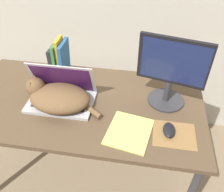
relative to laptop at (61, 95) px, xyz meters
name	(u,v)px	position (x,y,z in m)	size (l,w,h in m)	color
desk	(83,110)	(0.12, 0.01, -0.12)	(1.45, 0.74, 0.75)	brown
laptop	(61,95)	(0.00, 0.00, 0.00)	(0.39, 0.24, 0.24)	#B7B7BC
cat	(57,97)	(-0.01, -0.04, 0.02)	(0.47, 0.26, 0.15)	brown
external_monitor	(171,71)	(0.61, 0.10, 0.17)	(0.38, 0.22, 0.41)	#333338
mousepad	(174,135)	(0.66, -0.16, -0.05)	(0.22, 0.18, 0.00)	olive
computer_mouse	(169,130)	(0.63, -0.15, -0.03)	(0.06, 0.11, 0.03)	black
book_row	(59,58)	(-0.10, 0.29, 0.07)	(0.11, 0.17, 0.26)	#232328
notepad	(129,132)	(0.42, -0.18, -0.04)	(0.26, 0.28, 0.01)	#E5DB6B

